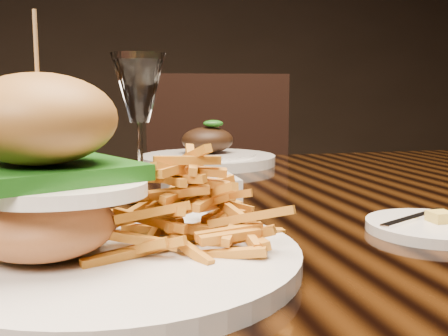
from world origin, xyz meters
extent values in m
plane|color=brown|center=(0.00, 3.50, 1.40)|extent=(6.00, 0.00, 6.00)
cube|color=black|center=(0.00, 0.00, 0.73)|extent=(1.60, 0.90, 0.04)
cylinder|color=silver|center=(-0.15, -0.25, 0.76)|extent=(0.29, 0.29, 0.01)
ellipsoid|color=#A46235|center=(-0.20, -0.26, 0.79)|extent=(0.11, 0.11, 0.05)
ellipsoid|color=white|center=(-0.18, -0.27, 0.82)|extent=(0.12, 0.10, 0.01)
ellipsoid|color=orange|center=(-0.16, -0.28, 0.82)|extent=(0.02, 0.02, 0.01)
cube|color=#1F6B1A|center=(-0.20, -0.26, 0.83)|extent=(0.16, 0.15, 0.01)
ellipsoid|color=brown|center=(-0.20, -0.26, 0.87)|extent=(0.11, 0.11, 0.07)
cylinder|color=#9F794A|center=(-0.20, -0.26, 0.90)|extent=(0.00, 0.00, 0.09)
cylinder|color=silver|center=(0.16, -0.22, 0.76)|extent=(0.13, 0.13, 0.01)
cube|color=gold|center=(0.17, -0.22, 0.77)|extent=(0.02, 0.02, 0.01)
cube|color=silver|center=(0.15, -0.20, 0.76)|extent=(0.10, 0.06, 0.00)
cube|color=silver|center=(-0.04, -0.05, 0.77)|extent=(0.10, 0.10, 0.04)
cylinder|color=white|center=(-0.10, 0.02, 0.75)|extent=(0.06, 0.06, 0.00)
cylinder|color=white|center=(-0.10, 0.02, 0.80)|extent=(0.01, 0.01, 0.10)
cone|color=white|center=(-0.10, 0.02, 0.89)|extent=(0.07, 0.07, 0.09)
cylinder|color=silver|center=(0.05, 0.33, 0.76)|extent=(0.26, 0.26, 0.02)
cylinder|color=silver|center=(0.05, 0.33, 0.76)|extent=(0.19, 0.19, 0.02)
ellipsoid|color=black|center=(0.05, 0.33, 0.80)|extent=(0.10, 0.08, 0.05)
ellipsoid|color=#1F6B1A|center=(0.06, 0.32, 0.83)|extent=(0.04, 0.03, 0.01)
cube|color=black|center=(0.20, 0.80, 0.45)|extent=(0.53, 0.53, 0.06)
cube|color=black|center=(0.23, 1.01, 0.70)|extent=(0.46, 0.12, 0.50)
cylinder|color=black|center=(0.04, 1.02, 0.23)|extent=(0.04, 0.04, 0.45)
cylinder|color=black|center=(0.42, 0.96, 0.23)|extent=(0.04, 0.04, 0.45)
camera|label=1|loc=(-0.16, -0.66, 0.89)|focal=42.00mm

